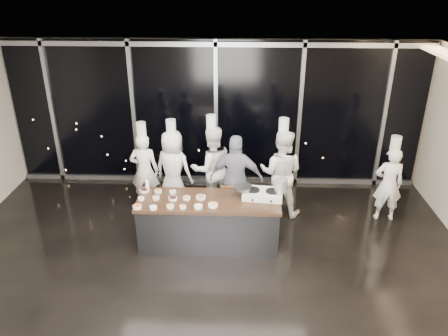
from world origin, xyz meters
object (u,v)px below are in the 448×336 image
at_px(demo_counter, 209,222).
at_px(chef_left, 173,169).
at_px(chef_center, 212,168).
at_px(chef_right, 281,172).
at_px(chef_far_left, 145,170).
at_px(chef_side, 389,183).
at_px(frying_pan, 242,187).
at_px(stove, 263,194).
at_px(stock_pot, 281,185).
at_px(guest, 236,179).

bearing_deg(demo_counter, chef_left, 120.59).
bearing_deg(chef_center, chef_right, 153.83).
height_order(chef_far_left, chef_side, chef_far_left).
xyz_separation_m(chef_far_left, chef_side, (4.76, -0.33, -0.04)).
bearing_deg(demo_counter, frying_pan, 15.45).
height_order(chef_far_left, chef_center, chef_center).
xyz_separation_m(stove, chef_center, (-0.96, 1.20, -0.08)).
relative_size(stove, stock_pot, 3.24).
xyz_separation_m(frying_pan, chef_right, (0.75, 0.99, -0.18)).
distance_m(demo_counter, chef_center, 1.39).
relative_size(chef_left, guest, 1.07).
distance_m(stock_pot, guest, 1.14).
bearing_deg(frying_pan, stock_pot, 0.31).
height_order(demo_counter, stove, stove).
relative_size(stove, chef_far_left, 0.39).
bearing_deg(chef_right, chef_center, 7.34).
bearing_deg(chef_left, stove, 165.08).
relative_size(frying_pan, chef_side, 0.32).
bearing_deg(guest, stock_pot, 139.16).
bearing_deg(chef_side, stock_pot, 25.17).
relative_size(guest, chef_right, 0.87).
bearing_deg(guest, chef_side, -172.93).
bearing_deg(chef_right, guest, 31.66).
bearing_deg(chef_right, chef_side, -170.18).
relative_size(chef_left, chef_right, 0.94).
xyz_separation_m(demo_counter, frying_pan, (0.58, 0.16, 0.61)).
relative_size(demo_counter, stove, 3.43).
height_order(stove, chef_left, chef_left).
bearing_deg(demo_counter, chef_right, 40.84).
xyz_separation_m(stock_pot, chef_left, (-2.05, 1.27, -0.32)).
relative_size(chef_far_left, chef_side, 1.05).
bearing_deg(stove, stock_pot, 1.52).
distance_m(stock_pot, chef_far_left, 2.92).
distance_m(stove, chef_center, 1.54).
relative_size(chef_center, chef_side, 1.15).
height_order(demo_counter, chef_left, chef_left).
xyz_separation_m(demo_counter, chef_center, (-0.03, 1.32, 0.43)).
bearing_deg(chef_center, stove, 109.33).
xyz_separation_m(stock_pot, chef_center, (-1.26, 1.22, -0.26)).
xyz_separation_m(chef_far_left, chef_center, (1.36, -0.01, 0.07)).
height_order(demo_counter, frying_pan, frying_pan).
bearing_deg(stove, chef_center, 134.68).
bearing_deg(chef_far_left, frying_pan, 150.80).
xyz_separation_m(stove, guest, (-0.46, 0.76, -0.09)).
bearing_deg(chef_far_left, chef_center, -179.01).
bearing_deg(stove, chef_right, 74.74).
bearing_deg(chef_right, demo_counter, 55.03).
relative_size(frying_pan, chef_far_left, 0.31).
xyz_separation_m(demo_counter, chef_right, (1.33, 1.15, 0.44)).
bearing_deg(chef_side, chef_far_left, -1.69).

